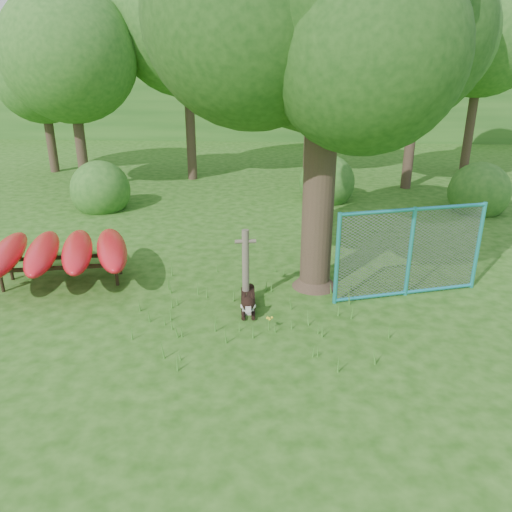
# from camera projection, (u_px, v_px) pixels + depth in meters

# --- Properties ---
(ground) EXTENTS (80.00, 80.00, 0.00)m
(ground) POSITION_uv_depth(u_px,v_px,m) (239.00, 338.00, 8.21)
(ground) COLOR #1C490E
(ground) RESTS_ON ground
(oak_tree) EXTENTS (6.00, 5.24, 7.59)m
(oak_tree) POSITION_uv_depth(u_px,v_px,m) (324.00, 10.00, 8.35)
(oak_tree) COLOR #38291F
(oak_tree) RESTS_ON ground
(wooden_post) EXTENTS (0.39, 0.15, 1.44)m
(wooden_post) POSITION_uv_depth(u_px,v_px,m) (246.00, 265.00, 9.21)
(wooden_post) COLOR brown
(wooden_post) RESTS_ON ground
(kayak_rack) EXTENTS (3.38, 3.02, 0.88)m
(kayak_rack) POSITION_uv_depth(u_px,v_px,m) (60.00, 252.00, 10.07)
(kayak_rack) COLOR black
(kayak_rack) RESTS_ON ground
(husky_dog) EXTENTS (0.34, 1.11, 0.49)m
(husky_dog) POSITION_uv_depth(u_px,v_px,m) (248.00, 302.00, 9.08)
(husky_dog) COLOR black
(husky_dog) RESTS_ON ground
(fence_section) EXTENTS (2.92, 0.99, 2.96)m
(fence_section) POSITION_uv_depth(u_px,v_px,m) (410.00, 252.00, 9.44)
(fence_section) COLOR #28A3BC
(fence_section) RESTS_ON ground
(wildflower_clump) EXTENTS (0.12, 0.12, 0.26)m
(wildflower_clump) POSITION_uv_depth(u_px,v_px,m) (269.00, 319.00, 8.39)
(wildflower_clump) COLOR #44842B
(wildflower_clump) RESTS_ON ground
(bg_tree_a) EXTENTS (4.40, 4.40, 6.70)m
(bg_tree_a) POSITION_uv_depth(u_px,v_px,m) (69.00, 55.00, 16.29)
(bg_tree_a) COLOR #38291F
(bg_tree_a) RESTS_ON ground
(bg_tree_b) EXTENTS (5.20, 5.20, 8.22)m
(bg_tree_b) POSITION_uv_depth(u_px,v_px,m) (186.00, 21.00, 17.53)
(bg_tree_b) COLOR #38291F
(bg_tree_b) RESTS_ON ground
(bg_tree_c) EXTENTS (4.00, 4.00, 6.12)m
(bg_tree_c) POSITION_uv_depth(u_px,v_px,m) (311.00, 67.00, 18.73)
(bg_tree_c) COLOR #38291F
(bg_tree_c) RESTS_ON ground
(bg_tree_d) EXTENTS (4.80, 4.80, 7.50)m
(bg_tree_d) POSITION_uv_depth(u_px,v_px,m) (422.00, 35.00, 16.30)
(bg_tree_d) COLOR #38291F
(bg_tree_d) RESTS_ON ground
(bg_tree_e) EXTENTS (4.60, 4.60, 7.55)m
(bg_tree_e) POSITION_uv_depth(u_px,v_px,m) (484.00, 35.00, 18.86)
(bg_tree_e) COLOR #38291F
(bg_tree_e) RESTS_ON ground
(bg_tree_f) EXTENTS (3.60, 3.60, 5.55)m
(bg_tree_f) POSITION_uv_depth(u_px,v_px,m) (42.00, 77.00, 19.51)
(bg_tree_f) COLOR #38291F
(bg_tree_f) RESTS_ON ground
(shrub_left) EXTENTS (1.80, 1.80, 1.80)m
(shrub_left) POSITION_uv_depth(u_px,v_px,m) (103.00, 209.00, 15.49)
(shrub_left) COLOR #285C1D
(shrub_left) RESTS_ON ground
(shrub_right) EXTENTS (1.80, 1.80, 1.80)m
(shrub_right) POSITION_uv_depth(u_px,v_px,m) (476.00, 211.00, 15.25)
(shrub_right) COLOR #285C1D
(shrub_right) RESTS_ON ground
(shrub_mid) EXTENTS (1.80, 1.80, 1.80)m
(shrub_mid) POSITION_uv_depth(u_px,v_px,m) (326.00, 201.00, 16.46)
(shrub_mid) COLOR #285C1D
(shrub_mid) RESTS_ON ground
(wooded_hillside) EXTENTS (80.00, 12.00, 6.00)m
(wooded_hillside) POSITION_uv_depth(u_px,v_px,m) (279.00, 83.00, 33.18)
(wooded_hillside) COLOR #285C1D
(wooded_hillside) RESTS_ON ground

